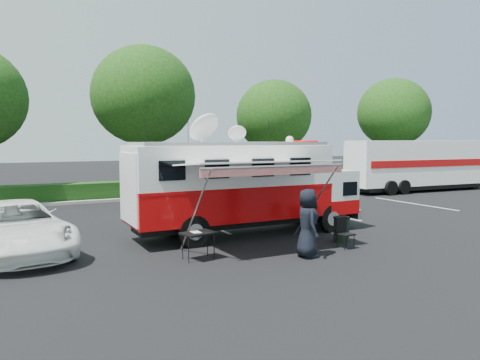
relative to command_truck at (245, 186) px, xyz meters
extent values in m
plane|color=black|center=(0.07, 0.00, -1.73)|extent=(120.00, 120.00, 0.00)
cube|color=#9E998E|center=(4.07, 11.00, -1.66)|extent=(60.00, 0.35, 0.15)
cube|color=black|center=(4.07, 11.90, -1.23)|extent=(60.00, 1.20, 1.00)
cylinder|color=black|center=(0.07, 13.00, 0.67)|extent=(0.44, 0.44, 4.80)
ellipsoid|color=#14380F|center=(0.07, 13.00, 4.22)|extent=(6.14, 6.14, 5.84)
cylinder|color=black|center=(9.07, 13.00, 0.27)|extent=(0.44, 0.44, 4.00)
ellipsoid|color=#14380F|center=(9.07, 13.00, 3.23)|extent=(5.12, 5.12, 4.86)
cylinder|color=black|center=(20.07, 13.00, 0.47)|extent=(0.44, 0.44, 4.40)
ellipsoid|color=#14380F|center=(20.07, 13.00, 3.72)|extent=(5.63, 5.63, 5.35)
cube|color=silver|center=(-6.43, 3.00, -1.73)|extent=(0.12, 5.50, 0.01)
cube|color=silver|center=(-0.43, 3.00, -1.73)|extent=(0.12, 5.50, 0.01)
cube|color=silver|center=(5.57, 3.00, -1.73)|extent=(0.12, 5.50, 0.01)
cube|color=silver|center=(11.57, 3.00, -1.73)|extent=(0.12, 5.50, 0.01)
cube|color=black|center=(0.07, 0.00, -1.23)|extent=(7.92, 1.29, 0.28)
cylinder|color=black|center=(3.02, -1.01, -1.23)|extent=(1.01, 0.29, 1.01)
cylinder|color=black|center=(3.02, 1.01, -1.23)|extent=(1.01, 0.29, 1.01)
cylinder|color=black|center=(-2.32, -1.01, -1.23)|extent=(1.01, 0.29, 1.01)
cylinder|color=black|center=(-2.32, 1.01, -1.23)|extent=(1.01, 0.29, 1.01)
cube|color=silver|center=(4.26, 0.00, -1.18)|extent=(0.18, 2.30, 0.37)
cube|color=white|center=(3.57, 0.00, -0.31)|extent=(1.29, 2.30, 1.56)
cube|color=#B70708|center=(3.57, 0.00, -0.86)|extent=(1.31, 2.32, 0.51)
cube|color=black|center=(4.17, 0.00, -0.03)|extent=(0.11, 2.00, 0.64)
cube|color=#B70708|center=(-0.57, 0.00, -0.54)|extent=(6.99, 2.30, 1.10)
cube|color=#B70708|center=(-0.57, 0.00, 0.02)|extent=(7.01, 2.32, 0.09)
cube|color=white|center=(-0.57, 0.00, 0.71)|extent=(6.99, 2.30, 1.29)
cube|color=silver|center=(-0.57, 0.00, 1.39)|extent=(6.99, 2.30, 0.07)
cube|color=#CC0505|center=(2.56, 0.00, 1.52)|extent=(0.51, 0.87, 0.15)
sphere|color=white|center=(2.47, 0.92, 1.61)|extent=(0.31, 0.31, 0.31)
ellipsoid|color=silver|center=(-1.58, -0.14, 2.04)|extent=(1.10, 1.10, 0.33)
ellipsoid|color=silver|center=(-0.20, 0.18, 1.86)|extent=(0.64, 0.64, 0.18)
cylinder|color=black|center=(-3.42, 0.37, 1.86)|extent=(0.02, 0.02, 0.92)
cylinder|color=black|center=(-1.95, 0.37, 1.86)|extent=(0.02, 0.02, 0.92)
cylinder|color=black|center=(1.18, 0.37, 1.86)|extent=(0.02, 0.02, 0.92)
cube|color=white|center=(-0.75, -2.25, 0.94)|extent=(4.60, 2.21, 0.19)
cube|color=red|center=(-0.75, -3.34, 0.77)|extent=(4.60, 0.04, 0.26)
cylinder|color=#B2B2B7|center=(-0.75, -3.36, 0.88)|extent=(4.60, 0.07, 0.07)
cylinder|color=#B2B2B7|center=(-2.81, -2.33, -0.42)|extent=(0.05, 2.40, 2.65)
cylinder|color=#B2B2B7|center=(1.30, -2.33, -0.42)|extent=(0.05, 2.40, 2.65)
imported|color=white|center=(-7.29, 0.52, -1.73)|extent=(3.35, 5.90, 1.55)
imported|color=black|center=(0.13, -3.61, -1.73)|extent=(0.83, 1.08, 1.97)
cube|color=black|center=(-2.77, -2.48, -0.98)|extent=(1.04, 0.84, 0.04)
cylinder|color=black|center=(-3.15, -2.72, -1.35)|extent=(0.02, 0.02, 0.76)
cylinder|color=black|center=(-3.15, -2.24, -1.35)|extent=(0.02, 0.02, 0.76)
cylinder|color=black|center=(-2.39, -2.72, -1.35)|extent=(0.02, 0.02, 0.76)
cylinder|color=black|center=(-2.39, -2.24, -1.35)|extent=(0.02, 0.02, 0.76)
cube|color=silver|center=(-2.82, -2.43, -0.95)|extent=(0.24, 0.32, 0.01)
cube|color=black|center=(1.79, -3.30, -1.29)|extent=(0.49, 0.49, 0.04)
cube|color=black|center=(1.79, -3.08, -1.04)|extent=(0.45, 0.08, 0.50)
cylinder|color=black|center=(1.61, -3.48, -1.51)|extent=(0.02, 0.02, 0.45)
cylinder|color=black|center=(1.61, -3.12, -1.51)|extent=(0.02, 0.02, 0.45)
cylinder|color=black|center=(1.97, -3.48, -1.51)|extent=(0.02, 0.02, 0.45)
cylinder|color=black|center=(1.97, -3.12, -1.51)|extent=(0.02, 0.02, 0.45)
cylinder|color=black|center=(2.29, -2.49, -1.34)|extent=(0.51, 0.51, 0.79)
cylinder|color=black|center=(2.29, -2.49, -0.93)|extent=(0.55, 0.55, 0.04)
cube|color=white|center=(16.78, 7.22, 0.13)|extent=(10.74, 2.82, 2.84)
cube|color=#B20C0C|center=(16.78, 6.10, 0.13)|extent=(10.09, 0.62, 0.44)
cube|color=black|center=(16.78, 7.22, -1.42)|extent=(9.84, 2.51, 0.27)
cylinder|color=black|center=(13.24, 6.25, -1.29)|extent=(0.89, 0.27, 0.89)
cylinder|color=black|center=(13.24, 8.20, -1.29)|extent=(0.89, 0.27, 0.89)
cylinder|color=black|center=(14.30, 6.25, -1.29)|extent=(0.89, 0.27, 0.89)
cylinder|color=black|center=(14.30, 8.20, -1.29)|extent=(0.89, 0.27, 0.89)
cylinder|color=black|center=(20.77, 6.25, -1.29)|extent=(0.89, 0.27, 0.89)
cylinder|color=black|center=(20.77, 8.20, -1.29)|extent=(0.89, 0.27, 0.89)
camera|label=1|loc=(-7.59, -14.46, 1.64)|focal=35.00mm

